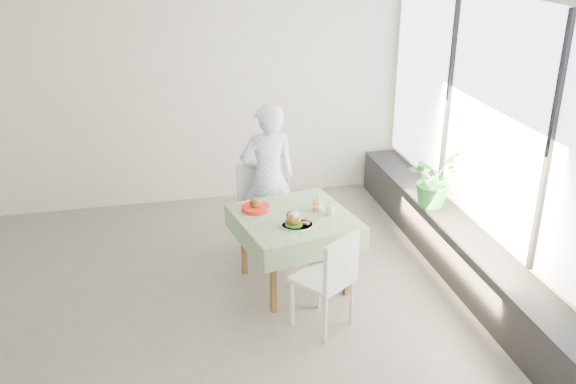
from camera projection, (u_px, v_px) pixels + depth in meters
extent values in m
plane|color=#64615E|center=(181.00, 308.00, 5.97)|extent=(6.00, 6.00, 0.00)
cube|color=silver|center=(159.00, 94.00, 7.66)|extent=(6.00, 0.02, 2.80)
cube|color=silver|center=(198.00, 345.00, 3.17)|extent=(6.00, 0.02, 2.80)
cube|color=silver|center=(494.00, 143.00, 6.02)|extent=(0.02, 5.00, 2.80)
cube|color=#D1E0F9|center=(494.00, 117.00, 5.91)|extent=(0.01, 4.80, 2.18)
cube|color=black|center=(461.00, 253.00, 6.43)|extent=(0.40, 4.80, 0.50)
cube|color=brown|center=(294.00, 219.00, 6.09)|extent=(1.06, 1.06, 0.04)
cube|color=silver|center=(294.00, 216.00, 6.08)|extent=(1.23, 1.23, 0.01)
cube|color=white|center=(265.00, 210.00, 6.80)|extent=(0.53, 0.53, 0.04)
cube|color=white|center=(257.00, 182.00, 6.88)|extent=(0.45, 0.13, 0.45)
cube|color=white|center=(323.00, 279.00, 5.55)|extent=(0.61, 0.61, 0.04)
cube|color=white|center=(342.00, 262.00, 5.34)|extent=(0.38, 0.29, 0.44)
imported|color=#99C4F5|center=(268.00, 179.00, 6.72)|extent=(0.64, 0.46, 1.64)
cylinder|color=white|center=(297.00, 225.00, 5.87)|extent=(0.30, 0.30, 0.02)
cylinder|color=#144D13|center=(294.00, 224.00, 5.86)|extent=(0.16, 0.16, 0.02)
ellipsoid|color=brown|center=(294.00, 220.00, 5.84)|extent=(0.14, 0.13, 0.11)
ellipsoid|color=white|center=(294.00, 215.00, 5.82)|extent=(0.10, 0.09, 0.07)
cylinder|color=#9D200F|center=(307.00, 223.00, 5.87)|extent=(0.05, 0.05, 0.03)
cylinder|color=white|center=(317.00, 204.00, 6.17)|extent=(0.09, 0.09, 0.13)
cylinder|color=#FFA215|center=(317.00, 205.00, 6.17)|extent=(0.08, 0.08, 0.10)
cylinder|color=white|center=(317.00, 198.00, 6.14)|extent=(0.10, 0.10, 0.01)
cylinder|color=yellow|center=(318.00, 193.00, 6.12)|extent=(0.01, 0.03, 0.18)
cylinder|color=white|center=(330.00, 209.00, 6.08)|extent=(0.08, 0.08, 0.12)
cylinder|color=beige|center=(330.00, 210.00, 6.09)|extent=(0.07, 0.07, 0.09)
cylinder|color=white|center=(330.00, 203.00, 6.06)|extent=(0.09, 0.09, 0.01)
cylinder|color=yellow|center=(331.00, 198.00, 6.04)|extent=(0.01, 0.03, 0.17)
cylinder|color=red|center=(256.00, 208.00, 6.18)|extent=(0.27, 0.27, 0.04)
cylinder|color=white|center=(256.00, 207.00, 6.18)|extent=(0.23, 0.23, 0.02)
ellipsoid|color=brown|center=(256.00, 203.00, 6.16)|extent=(0.12, 0.11, 0.10)
imported|color=#267336|center=(433.00, 179.00, 6.77)|extent=(0.73, 0.72, 0.61)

